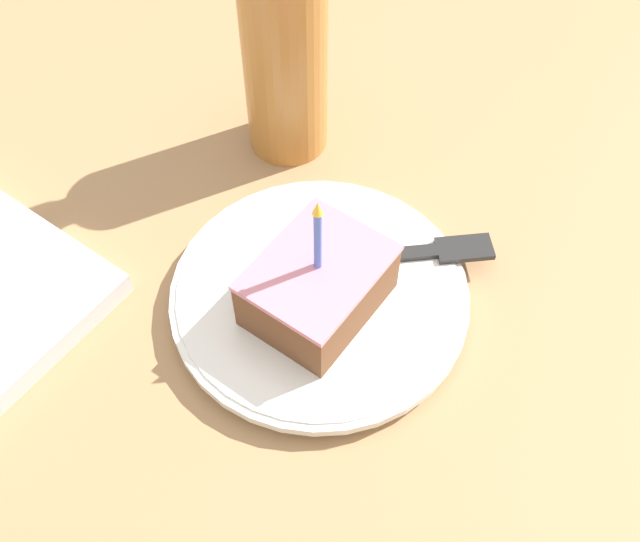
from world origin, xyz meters
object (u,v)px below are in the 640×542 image
(plate, at_px, (320,296))
(cake_slice, at_px, (318,285))
(bottle, at_px, (285,55))
(fork, at_px, (404,254))

(plate, distance_m, cake_slice, 0.04)
(plate, xyz_separation_m, bottle, (0.13, -0.13, 0.09))
(plate, bearing_deg, bottle, -45.05)
(cake_slice, distance_m, bottle, 0.21)
(fork, relative_size, bottle, 0.58)
(bottle, bearing_deg, plate, 134.95)
(fork, height_order, bottle, bottle)
(fork, xyz_separation_m, bottle, (0.17, -0.07, 0.07))
(bottle, bearing_deg, cake_slice, 133.92)
(cake_slice, bearing_deg, bottle, -46.08)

